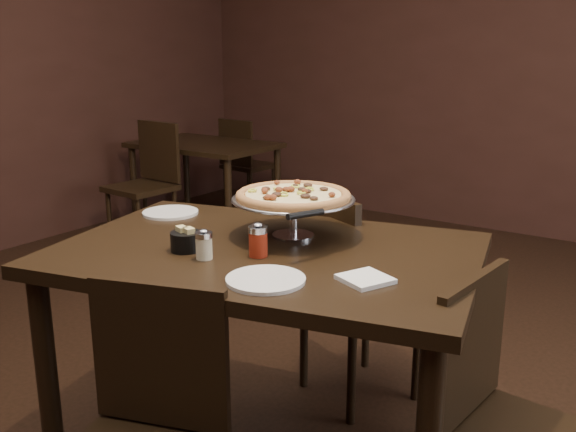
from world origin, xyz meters
The scene contains 15 objects.
room centered at (0.06, 0.03, 1.40)m, with size 6.04×7.04×2.84m.
dining_table centered at (0.07, 0.00, 0.71)m, with size 1.47×1.14×0.82m.
background_table centered at (-2.20, 2.28, 0.60)m, with size 1.10×0.73×0.69m.
pizza_stand centered at (0.07, 0.16, 0.96)m, with size 0.41×0.41×0.17m.
parmesan_shaker centered at (-0.02, -0.19, 0.86)m, with size 0.05×0.05×0.09m.
pepper_flake_shaker centered at (0.10, -0.08, 0.87)m, with size 0.06×0.06×0.11m.
packet_caddy centered at (-0.12, -0.16, 0.85)m, with size 0.10×0.10×0.08m.
napkin_stack centered at (0.47, -0.09, 0.82)m, with size 0.12×0.12×0.01m, color white.
plate_left centered at (-0.48, 0.14, 0.82)m, with size 0.21×0.21×0.01m, color white.
plate_near centered at (0.24, -0.24, 0.82)m, with size 0.22×0.22×0.01m, color white.
serving_spatula centered at (0.23, -0.01, 0.95)m, with size 0.15×0.15×0.02m.
chair_far centered at (0.05, 0.58, 0.49)m, with size 0.55×0.55×0.90m.
chair_side centered at (0.83, 0.05, 0.46)m, with size 0.43×0.43×0.84m.
bg_chair_far centered at (-2.28, 2.90, 0.45)m, with size 0.41×0.41×0.82m.
bg_chair_near centered at (-2.25, 1.71, 0.49)m, with size 0.45×0.45×0.90m.
Camera 1 is at (1.21, -1.56, 1.44)m, focal length 40.00 mm.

